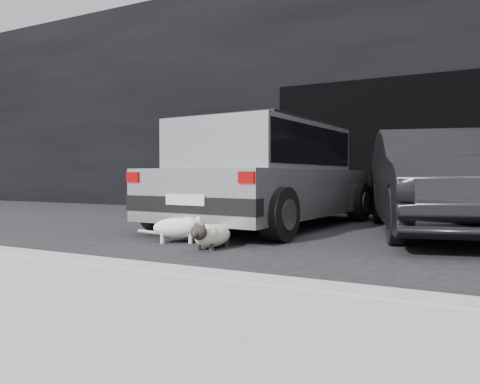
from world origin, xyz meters
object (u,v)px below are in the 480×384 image
at_px(cat_siamese, 210,235).
at_px(cat_white, 180,227).
at_px(second_car, 438,181).
at_px(silver_hatchback, 268,170).

distance_m(cat_siamese, cat_white, 0.56).
height_order(cat_siamese, cat_white, cat_white).
xyz_separation_m(second_car, cat_white, (-2.47, -2.22, -0.50)).
bearing_deg(silver_hatchback, second_car, 10.29).
relative_size(second_car, cat_white, 6.07).
relative_size(cat_siamese, cat_white, 1.29).
bearing_deg(second_car, cat_siamese, -143.98).
distance_m(second_car, cat_siamese, 3.16).
relative_size(second_car, cat_siamese, 4.70).
relative_size(silver_hatchback, cat_siamese, 4.81).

